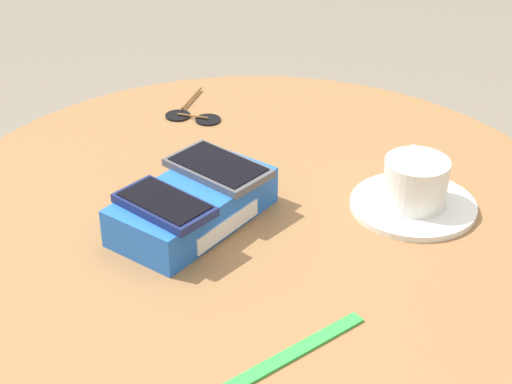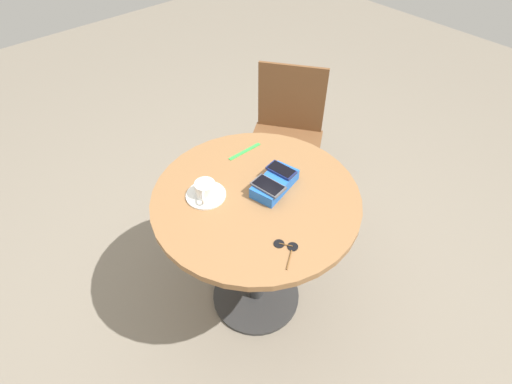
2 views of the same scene
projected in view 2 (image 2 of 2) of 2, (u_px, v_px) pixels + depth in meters
ground_plane at (256, 295)px, 2.13m from camera, size 8.00×8.00×0.00m
round_table at (256, 222)px, 1.71m from camera, size 0.84×0.84×0.76m
phone_box at (275, 184)px, 1.61m from camera, size 0.23×0.15×0.05m
phone_navy at (282, 171)px, 1.62m from camera, size 0.08×0.13×0.01m
phone_gray at (268, 186)px, 1.56m from camera, size 0.09×0.14×0.01m
saucer at (206, 195)px, 1.59m from camera, size 0.16×0.16×0.01m
coffee_cup at (205, 189)px, 1.57m from camera, size 0.09×0.10×0.06m
lanyard_strap at (245, 151)px, 1.80m from camera, size 0.17×0.02×0.00m
sunglasses at (286, 247)px, 1.41m from camera, size 0.11×0.12×0.01m
chair_near_window at (286, 138)px, 2.38m from camera, size 0.58×0.58×0.85m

